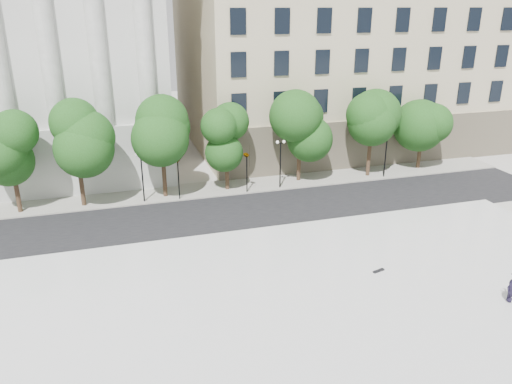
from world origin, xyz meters
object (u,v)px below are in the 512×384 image
traffic_light_west (177,159)px  traffic_light_east (247,152)px  skateboard (379,271)px  person_lying (509,298)px

traffic_light_west → traffic_light_east: traffic_light_east is taller
traffic_light_east → skateboard: traffic_light_east is taller
traffic_light_west → skateboard: (9.69, -16.43, -3.14)m
traffic_light_east → person_lying: size_ratio=2.43×
skateboard → person_lying: bearing=-59.5°
traffic_light_east → skateboard: size_ratio=5.31×
traffic_light_west → traffic_light_east: (5.97, 0.00, 0.14)m
traffic_light_west → person_lying: bearing=-55.3°
person_lying → skateboard: 7.15m
person_lying → traffic_light_east: bearing=93.0°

